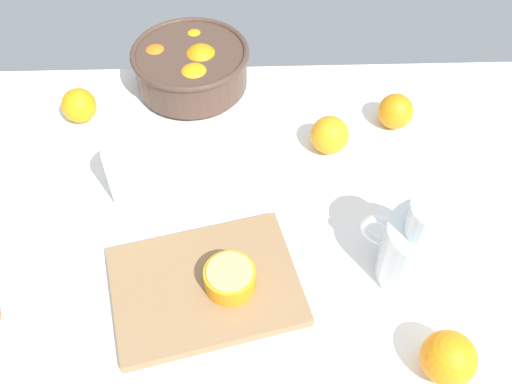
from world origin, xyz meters
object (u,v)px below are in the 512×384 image
juice_pitcher (422,251)px  orange_half_0 (230,278)px  loose_orange_0 (330,135)px  loose_orange_4 (396,111)px  fruit_bowl (191,67)px  loose_orange_1 (449,358)px  loose_orange_2 (79,105)px  juice_glass (131,177)px  cutting_board (206,286)px

juice_pitcher → orange_half_0: size_ratio=2.20×
loose_orange_0 → loose_orange_4: bearing=24.9°
fruit_bowl → juice_pitcher: size_ratio=1.36×
loose_orange_0 → loose_orange_1: (11.74, -45.45, 0.28)cm
loose_orange_1 → loose_orange_2: loose_orange_1 is taller
juice_glass → loose_orange_1: juice_glass is taller
loose_orange_2 → loose_orange_4: size_ratio=0.98×
loose_orange_4 → juice_glass: bearing=-160.9°
juice_pitcher → juice_glass: size_ratio=1.55×
juice_pitcher → loose_orange_4: juice_pitcher is taller
orange_half_0 → loose_orange_4: bearing=48.8°
cutting_board → loose_orange_0: loose_orange_0 is taller
juice_glass → orange_half_0: bearing=-49.6°
cutting_board → loose_orange_0: (23.18, 30.87, 2.73)cm
fruit_bowl → loose_orange_4: bearing=-17.3°
juice_pitcher → cutting_board: size_ratio=0.62×
cutting_board → loose_orange_4: bearing=45.2°
fruit_bowl → orange_half_0: (8.15, -50.63, -1.52)cm
loose_orange_1 → loose_orange_4: 51.97cm
juice_glass → loose_orange_2: bearing=121.8°
loose_orange_1 → loose_orange_2: size_ratio=1.14×
fruit_bowl → juice_glass: size_ratio=2.10×
fruit_bowl → loose_orange_2: (-22.30, -9.11, -1.92)cm
juice_pitcher → loose_orange_2: juice_pitcher is taller
fruit_bowl → orange_half_0: bearing=-80.9°
juice_pitcher → loose_orange_1: size_ratio=2.26×
juice_pitcher → juice_glass: (-47.50, 17.93, -1.16)cm
cutting_board → loose_orange_2: loose_orange_2 is taller
fruit_bowl → cutting_board: bearing=-85.3°
fruit_bowl → loose_orange_0: (27.32, -19.31, -1.71)cm
juice_glass → cutting_board: juice_glass is taller
cutting_board → orange_half_0: bearing=-6.3°
loose_orange_2 → cutting_board: bearing=-57.2°
loose_orange_1 → loose_orange_4: size_ratio=1.12×
fruit_bowl → loose_orange_1: (39.06, -64.76, -1.42)cm
loose_orange_2 → loose_orange_4: bearing=-3.4°
loose_orange_1 → loose_orange_2: (-61.35, 55.65, -0.49)cm
fruit_bowl → loose_orange_1: 75.64cm
fruit_bowl → cutting_board: (4.14, -50.18, -4.43)cm
fruit_bowl → juice_glass: juice_glass is taller
cutting_board → loose_orange_2: bearing=122.8°
loose_orange_0 → loose_orange_1: size_ratio=0.93×
loose_orange_2 → loose_orange_1: bearing=-42.2°
juice_pitcher → loose_orange_4: size_ratio=2.54×
loose_orange_2 → juice_pitcher: bearing=-32.8°
fruit_bowl → loose_orange_2: size_ratio=3.51×
juice_glass → loose_orange_2: (-13.14, 21.20, -1.74)cm
juice_pitcher → cutting_board: juice_pitcher is taller
loose_orange_1 → juice_pitcher: bearing=92.5°
juice_glass → loose_orange_1: (48.22, -34.45, -1.24)cm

